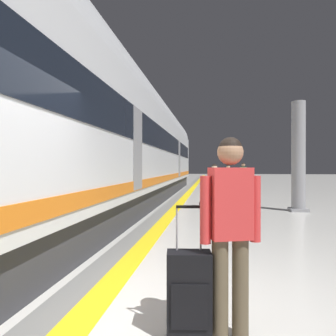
% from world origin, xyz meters
% --- Properties ---
extents(ground_plane, '(120.00, 120.00, 0.00)m').
position_xyz_m(ground_plane, '(0.00, 0.00, 0.00)').
color(ground_plane, silver).
extents(safety_line_strip, '(0.36, 80.00, 0.01)m').
position_xyz_m(safety_line_strip, '(-0.69, 10.00, 0.00)').
color(safety_line_strip, yellow).
rests_on(safety_line_strip, ground).
extents(tactile_edge_band, '(0.53, 80.00, 0.01)m').
position_xyz_m(tactile_edge_band, '(-0.98, 10.00, 0.00)').
color(tactile_edge_band, slate).
rests_on(tactile_edge_band, ground).
extents(high_speed_train, '(2.94, 30.01, 4.97)m').
position_xyz_m(high_speed_train, '(-2.71, 9.32, 2.50)').
color(high_speed_train, '#38383D').
rests_on(high_speed_train, ground).
extents(traveller_foreground, '(0.52, 0.30, 1.72)m').
position_xyz_m(traveller_foreground, '(0.71, -0.20, 1.00)').
color(traveller_foreground, brown).
rests_on(traveller_foreground, ground).
extents(rolling_suitcase_foreground, '(0.40, 0.27, 1.13)m').
position_xyz_m(rolling_suitcase_foreground, '(0.36, -0.24, 0.40)').
color(rolling_suitcase_foreground, black).
rests_on(rolling_suitcase_foreground, ground).
extents(passenger_near, '(0.49, 0.31, 1.56)m').
position_xyz_m(passenger_near, '(1.44, 14.09, 0.92)').
color(passenger_near, brown).
rests_on(passenger_near, ground).
extents(suitcase_near, '(0.42, 0.30, 0.60)m').
position_xyz_m(suitcase_near, '(1.12, 13.98, 0.33)').
color(suitcase_near, black).
rests_on(suitcase_near, ground).
extents(passenger_mid, '(0.48, 0.34, 1.56)m').
position_xyz_m(passenger_mid, '(0.66, 8.47, 0.92)').
color(passenger_mid, '#383842').
rests_on(passenger_mid, ground).
extents(duffel_bag_mid, '(0.44, 0.26, 0.36)m').
position_xyz_m(duffel_bag_mid, '(0.34, 8.35, 0.15)').
color(duffel_bag_mid, black).
rests_on(duffel_bag_mid, ground).
extents(passenger_far, '(0.51, 0.29, 1.69)m').
position_xyz_m(passenger_far, '(2.47, 16.70, 0.98)').
color(passenger_far, brown).
rests_on(passenger_far, ground).
extents(duffel_bag_far, '(0.44, 0.26, 0.36)m').
position_xyz_m(duffel_bag_far, '(2.15, 16.40, 0.15)').
color(duffel_bag_far, navy).
rests_on(duffel_bag_far, ground).
extents(platform_pillar, '(0.56, 0.56, 3.60)m').
position_xyz_m(platform_pillar, '(3.38, 7.91, 1.72)').
color(platform_pillar, gray).
rests_on(platform_pillar, ground).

